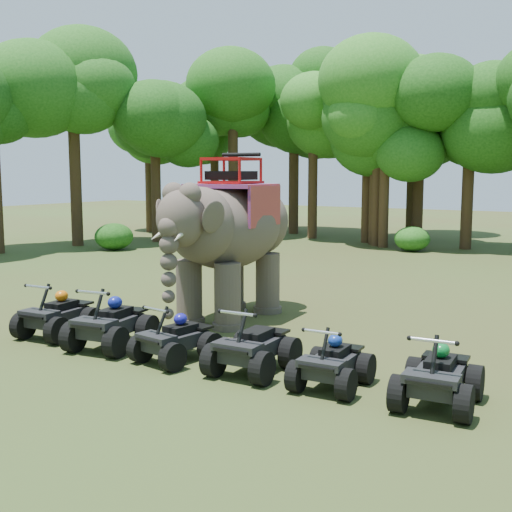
{
  "coord_description": "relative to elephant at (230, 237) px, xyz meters",
  "views": [
    {
      "loc": [
        7.74,
        -11.44,
        3.84
      ],
      "look_at": [
        0.0,
        1.2,
        1.9
      ],
      "focal_mm": 45.0,
      "sensor_mm": 36.0,
      "label": 1
    }
  ],
  "objects": [
    {
      "name": "tree_33",
      "position": [
        -10.7,
        23.43,
        2.2
      ],
      "size": [
        6.11,
        6.11,
        8.73
      ],
      "primitive_type": null,
      "color": "#195114",
      "rests_on": "ground"
    },
    {
      "name": "tree_34",
      "position": [
        -2.84,
        23.76,
        2.75
      ],
      "size": [
        6.87,
        6.87,
        9.82
      ],
      "primitive_type": null,
      "color": "#195114",
      "rests_on": "ground"
    },
    {
      "name": "tree_0",
      "position": [
        1.55,
        18.97,
        2.29
      ],
      "size": [
        6.24,
        6.24,
        8.91
      ],
      "primitive_type": null,
      "color": "#195114",
      "rests_on": "ground"
    },
    {
      "name": "elephant",
      "position": [
        0.0,
        0.0,
        0.0
      ],
      "size": [
        2.56,
        5.27,
        4.32
      ],
      "primitive_type": null,
      "rotation": [
        0.0,
        0.0,
        0.06
      ],
      "color": "#4B3F36",
      "rests_on": "ground"
    },
    {
      "name": "tree_29",
      "position": [
        -2.26,
        17.54,
        1.24
      ],
      "size": [
        4.76,
        4.76,
        6.81
      ],
      "primitive_type": null,
      "color": "#195114",
      "rests_on": "ground"
    },
    {
      "name": "tree_26",
      "position": [
        -13.99,
        13.58,
        1.84
      ],
      "size": [
        5.61,
        5.61,
        8.01
      ],
      "primitive_type": null,
      "color": "#195114",
      "rests_on": "ground"
    },
    {
      "name": "atv_4",
      "position": [
        4.65,
        -3.66,
        -1.58
      ],
      "size": [
        1.23,
        1.63,
        1.17
      ],
      "primitive_type": null,
      "rotation": [
        0.0,
        0.0,
        0.05
      ],
      "color": "black",
      "rests_on": "ground"
    },
    {
      "name": "tree_37",
      "position": [
        -3.85,
        19.19,
        2.29
      ],
      "size": [
        6.24,
        6.24,
        8.91
      ],
      "primitive_type": null,
      "color": "#195114",
      "rests_on": "ground"
    },
    {
      "name": "tree_30",
      "position": [
        -18.11,
        17.79,
        1.65
      ],
      "size": [
        5.34,
        5.34,
        7.63
      ],
      "primitive_type": null,
      "color": "#195114",
      "rests_on": "ground"
    },
    {
      "name": "tree_27",
      "position": [
        -11.54,
        17.6,
        2.46
      ],
      "size": [
        6.47,
        6.47,
        9.25
      ],
      "primitive_type": null,
      "color": "#195114",
      "rests_on": "ground"
    },
    {
      "name": "atv_0",
      "position": [
        -2.42,
        -3.69,
        -1.51
      ],
      "size": [
        1.43,
        1.87,
        1.31
      ],
      "primitive_type": null,
      "rotation": [
        0.0,
        0.0,
        0.08
      ],
      "color": "black",
      "rests_on": "ground"
    },
    {
      "name": "ground",
      "position": [
        1.55,
        -2.42,
        -2.16
      ],
      "size": [
        110.0,
        110.0,
        0.0
      ],
      "primitive_type": "plane",
      "color": "#47381E",
      "rests_on": "ground"
    },
    {
      "name": "atv_5",
      "position": [
        6.53,
        -3.59,
        -1.52
      ],
      "size": [
        1.39,
        1.82,
        1.28
      ],
      "primitive_type": null,
      "rotation": [
        0.0,
        0.0,
        0.08
      ],
      "color": "black",
      "rests_on": "ground"
    },
    {
      "name": "atv_3",
      "position": [
        2.97,
        -3.66,
        -1.5
      ],
      "size": [
        1.36,
        1.83,
        1.32
      ],
      "primitive_type": null,
      "rotation": [
        0.0,
        0.0,
        0.04
      ],
      "color": "black",
      "rests_on": "ground"
    },
    {
      "name": "atv_2",
      "position": [
        1.23,
        -3.84,
        -1.56
      ],
      "size": [
        1.41,
        1.78,
        1.2
      ],
      "primitive_type": null,
      "rotation": [
        0.0,
        0.0,
        -0.15
      ],
      "color": "black",
      "rests_on": "ground"
    },
    {
      "name": "tree_39",
      "position": [
        -15.4,
        21.2,
        2.08
      ],
      "size": [
        5.94,
        5.94,
        8.49
      ],
      "primitive_type": null,
      "color": "#195114",
      "rests_on": "ground"
    },
    {
      "name": "tree_40",
      "position": [
        -1.19,
        19.73,
        2.32
      ],
      "size": [
        6.27,
        6.27,
        8.96
      ],
      "primitive_type": null,
      "color": "#195114",
      "rests_on": "ground"
    },
    {
      "name": "tree_35",
      "position": [
        -2.82,
        18.02,
        2.33
      ],
      "size": [
        6.29,
        6.29,
        8.99
      ],
      "primitive_type": null,
      "color": "#195114",
      "rests_on": "ground"
    },
    {
      "name": "tree_36",
      "position": [
        -9.75,
        21.77,
        3.05
      ],
      "size": [
        7.3,
        7.3,
        10.43
      ],
      "primitive_type": null,
      "color": "#195114",
      "rests_on": "ground"
    },
    {
      "name": "tree_28",
      "position": [
        -7.42,
        19.73,
        1.96
      ],
      "size": [
        5.77,
        5.77,
        8.24
      ],
      "primitive_type": null,
      "color": "#195114",
      "rests_on": "ground"
    },
    {
      "name": "tree_32",
      "position": [
        -3.18,
        18.54,
        1.89
      ],
      "size": [
        5.68,
        5.68,
        8.11
      ],
      "primitive_type": null,
      "color": "#195114",
      "rests_on": "ground"
    },
    {
      "name": "atv_1",
      "position": [
        -0.61,
        -3.79,
        -1.47
      ],
      "size": [
        1.62,
        2.04,
        1.38
      ],
      "primitive_type": null,
      "rotation": [
        0.0,
        0.0,
        0.14
      ],
      "color": "black",
      "rests_on": "ground"
    },
    {
      "name": "tree_25",
      "position": [
        -16.27,
        9.87,
        2.71
      ],
      "size": [
        6.82,
        6.82,
        9.74
      ],
      "primitive_type": null,
      "color": "#195114",
      "rests_on": "ground"
    }
  ]
}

